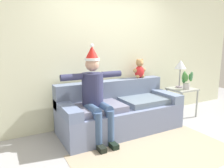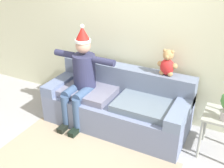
{
  "view_description": "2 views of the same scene",
  "coord_description": "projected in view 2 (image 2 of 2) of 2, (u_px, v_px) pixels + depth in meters",
  "views": [
    {
      "loc": [
        -1.85,
        -2.08,
        1.53
      ],
      "look_at": [
        -0.2,
        0.91,
        0.87
      ],
      "focal_mm": 33.72,
      "sensor_mm": 36.0,
      "label": 1
    },
    {
      "loc": [
        1.55,
        -2.17,
        2.46
      ],
      "look_at": [
        -0.02,
        0.86,
        0.75
      ],
      "focal_mm": 43.12,
      "sensor_mm": 36.0,
      "label": 2
    }
  ],
  "objects": [
    {
      "name": "couch",
      "position": [
        118.0,
        104.0,
        4.12
      ],
      "size": [
        2.15,
        0.9,
        0.85
      ],
      "color": "slate",
      "rests_on": "ground_plane"
    },
    {
      "name": "back_wall",
      "position": [
        134.0,
        31.0,
        4.09
      ],
      "size": [
        7.0,
        0.1,
        2.7
      ],
      "primitive_type": "cube",
      "color": "beige",
      "rests_on": "ground_plane"
    },
    {
      "name": "ground_plane",
      "position": [
        83.0,
        163.0,
        3.46
      ],
      "size": [
        10.0,
        10.0,
        0.0
      ],
      "primitive_type": "plane",
      "color": "#9F9FA3"
    },
    {
      "name": "person_seated",
      "position": [
        81.0,
        75.0,
        4.01
      ],
      "size": [
        1.02,
        0.77,
        1.53
      ],
      "color": "#2D2F50",
      "rests_on": "ground_plane"
    },
    {
      "name": "teddy_bear",
      "position": [
        167.0,
        64.0,
        3.77
      ],
      "size": [
        0.29,
        0.17,
        0.38
      ],
      "color": "red",
      "rests_on": "couch"
    },
    {
      "name": "area_rug",
      "position": [
        81.0,
        164.0,
        3.44
      ],
      "size": [
        2.32,
        1.2,
        0.01
      ],
      "primitive_type": "cube",
      "color": "tan",
      "rests_on": "ground_plane"
    }
  ]
}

